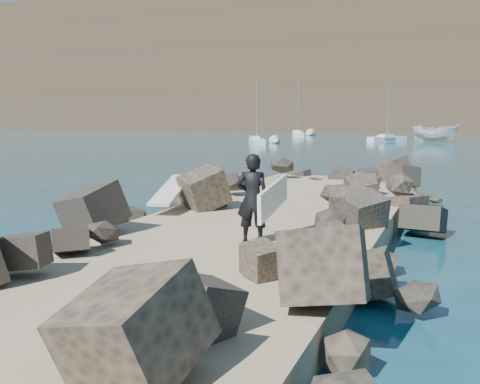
# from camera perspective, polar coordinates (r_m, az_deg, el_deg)

# --- Properties ---
(ground) EXTENTS (800.00, 800.00, 0.00)m
(ground) POSITION_cam_1_polar(r_m,az_deg,el_deg) (13.17, 1.65, -5.91)
(ground) COLOR #0F384C
(ground) RESTS_ON ground
(jetty) EXTENTS (6.00, 26.00, 0.60)m
(jetty) POSITION_cam_1_polar(r_m,az_deg,el_deg) (11.30, -1.92, -6.70)
(jetty) COLOR #8C7759
(jetty) RESTS_ON ground
(riprap_left) EXTENTS (2.60, 22.00, 1.00)m
(riprap_left) POSITION_cam_1_polar(r_m,az_deg,el_deg) (13.08, -12.73, -3.96)
(riprap_left) COLOR black
(riprap_left) RESTS_ON ground
(riprap_right) EXTENTS (2.60, 22.00, 1.00)m
(riprap_right) POSITION_cam_1_polar(r_m,az_deg,el_deg) (10.92, 13.31, -6.35)
(riprap_right) COLOR black
(riprap_right) RESTS_ON ground
(surfboard_resting) EXTENTS (1.10, 2.48, 0.08)m
(surfboard_resting) POSITION_cam_1_polar(r_m,az_deg,el_deg) (15.01, -7.34, -0.19)
(surfboard_resting) COLOR silver
(surfboard_resting) RESTS_ON riprap_left
(boat_imported) EXTENTS (6.02, 3.12, 2.21)m
(boat_imported) POSITION_cam_1_polar(r_m,az_deg,el_deg) (71.36, 20.10, 5.91)
(boat_imported) COLOR silver
(boat_imported) RESTS_ON ground
(surfer_with_board) EXTENTS (0.96, 2.28, 1.84)m
(surfer_with_board) POSITION_cam_1_polar(r_m,az_deg,el_deg) (10.87, 1.67, -0.68)
(surfer_with_board) COLOR black
(surfer_with_board) RESTS_ON jetty
(sailboat_b) EXTENTS (4.50, 5.33, 7.07)m
(sailboat_b) POSITION_cam_1_polar(r_m,az_deg,el_deg) (70.47, 15.41, 5.47)
(sailboat_b) COLOR silver
(sailboat_b) RESTS_ON ground
(sailboat_a) EXTENTS (3.96, 6.25, 7.65)m
(sailboat_a) POSITION_cam_1_polar(r_m,az_deg,el_deg) (61.83, 1.80, 5.43)
(sailboat_a) COLOR silver
(sailboat_a) RESTS_ON ground
(sailboat_e) EXTENTS (3.93, 7.99, 9.36)m
(sailboat_e) POSITION_cam_1_polar(r_m,az_deg,el_deg) (87.64, 6.20, 6.16)
(sailboat_e) COLOR silver
(sailboat_e) RESTS_ON ground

